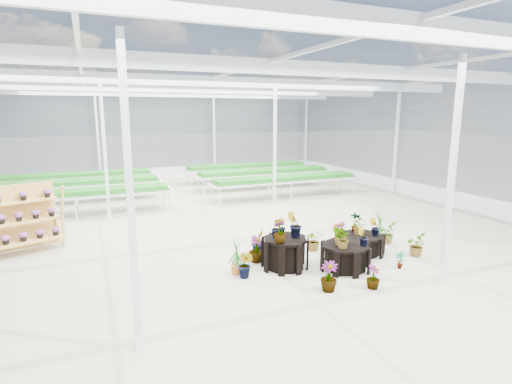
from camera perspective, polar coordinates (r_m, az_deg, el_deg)
name	(u,v)px	position (r m, az deg, el deg)	size (l,w,h in m)	color
ground_plane	(237,244)	(10.76, -2.74, -7.44)	(24.00, 24.00, 0.00)	gray
greenhouse_shell	(236,160)	(10.27, -2.85, 4.55)	(18.00, 24.00, 4.50)	white
steel_frame	(236,160)	(10.27, -2.85, 4.55)	(18.00, 24.00, 4.50)	silver
nursery_benches	(179,185)	(17.40, -10.92, 0.98)	(16.00, 7.00, 0.84)	silver
plinth_tall	(285,253)	(9.09, 4.14, -8.68)	(1.02, 1.02, 0.69)	black
plinth_mid	(345,257)	(9.22, 12.61, -9.04)	(1.09, 1.09, 0.57)	black
plinth_low	(362,244)	(10.33, 14.91, -7.20)	(1.07, 1.07, 0.48)	black
shelf_rack	(27,219)	(11.54, -29.87, -3.32)	(1.58, 0.84, 1.68)	#C49042
nursery_plants	(331,240)	(9.63, 10.61, -6.75)	(5.00, 3.12, 1.30)	#1B6719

